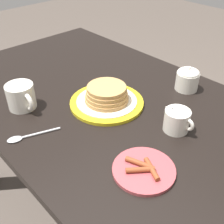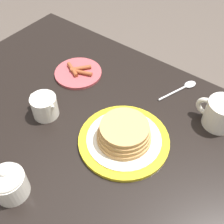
{
  "view_description": "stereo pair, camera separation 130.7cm",
  "coord_description": "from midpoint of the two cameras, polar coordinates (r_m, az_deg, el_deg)",
  "views": [
    {
      "loc": [
        0.63,
        -0.58,
        1.3
      ],
      "look_at": [
        0.09,
        -0.07,
        0.77
      ],
      "focal_mm": 45.0,
      "sensor_mm": 36.0,
      "label": 1
    },
    {
      "loc": [
        -0.25,
        0.38,
        1.4
      ],
      "look_at": [
        0.09,
        -0.07,
        0.77
      ],
      "focal_mm": 45.0,
      "sensor_mm": 36.0,
      "label": 2
    }
  ],
  "objects": [
    {
      "name": "coffee_mug",
      "position": [
        0.69,
        47.2,
        -41.0
      ],
      "size": [
        0.13,
        0.1,
        0.09
      ],
      "color": "silver",
      "rests_on": "dining_table"
    },
    {
      "name": "side_plate_bacon",
      "position": [
        0.62,
        -6.25,
        -29.71
      ],
      "size": [
        0.17,
        0.17,
        0.02
      ],
      "color": "#B2474C",
      "rests_on": "dining_table"
    },
    {
      "name": "dining_table",
      "position": [
        0.76,
        12.43,
        -56.1
      ],
      "size": [
        1.41,
        0.82,
        0.74
      ],
      "color": "black",
      "rests_on": "ground_plane"
    },
    {
      "name": "creamer_pitcher",
      "position": [
        0.59,
        -20.43,
        -46.53
      ],
      "size": [
        0.11,
        0.08,
        0.08
      ],
      "color": "silver",
      "rests_on": "dining_table"
    },
    {
      "name": "spoon",
      "position": [
        0.68,
        32.43,
        -32.18
      ],
      "size": [
        0.07,
        0.16,
        0.01
      ],
      "color": "silver",
      "rests_on": "dining_table"
    },
    {
      "name": "pancake_plate",
      "position": [
        0.61,
        16.84,
        -57.06
      ],
      "size": [
        0.26,
        0.26,
        0.07
      ],
      "color": "gold",
      "rests_on": "dining_table"
    },
    {
      "name": "sugar_bowl",
      "position": [
        0.68,
        -42.55,
        -66.01
      ],
      "size": [
        0.09,
        0.09,
        0.1
      ],
      "color": "silver",
      "rests_on": "dining_table"
    }
  ]
}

